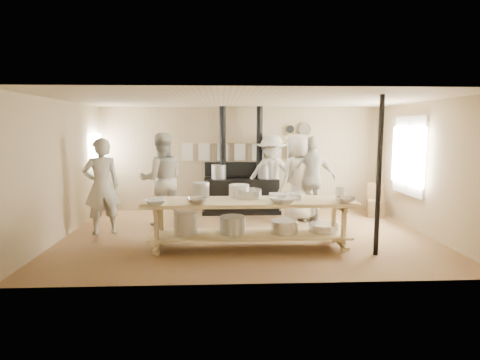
% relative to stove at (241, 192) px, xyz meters
% --- Properties ---
extents(ground, '(7.00, 7.00, 0.00)m').
position_rel_stove_xyz_m(ground, '(0.01, -2.12, -0.52)').
color(ground, brown).
rests_on(ground, ground).
extents(room_shell, '(7.00, 7.00, 7.00)m').
position_rel_stove_xyz_m(room_shell, '(0.01, -2.12, 1.10)').
color(room_shell, tan).
rests_on(room_shell, ground).
extents(window_right, '(0.09, 1.50, 1.65)m').
position_rel_stove_xyz_m(window_right, '(3.48, -1.52, 0.98)').
color(window_right, beige).
rests_on(window_right, ground).
extents(left_opening, '(0.00, 0.90, 0.90)m').
position_rel_stove_xyz_m(left_opening, '(-3.44, -0.12, 1.08)').
color(left_opening, white).
rests_on(left_opening, ground).
extents(stove, '(1.90, 0.75, 2.60)m').
position_rel_stove_xyz_m(stove, '(0.00, 0.00, 0.00)').
color(stove, black).
rests_on(stove, ground).
extents(towel_rail, '(3.00, 0.04, 0.47)m').
position_rel_stove_xyz_m(towel_rail, '(0.01, 0.28, 1.04)').
color(towel_rail, tan).
rests_on(towel_rail, ground).
extents(back_wall_shelf, '(0.63, 0.14, 0.32)m').
position_rel_stove_xyz_m(back_wall_shelf, '(1.47, 0.32, 1.48)').
color(back_wall_shelf, tan).
rests_on(back_wall_shelf, ground).
extents(prep_table, '(3.60, 0.90, 0.85)m').
position_rel_stove_xyz_m(prep_table, '(-0.00, -3.02, -0.00)').
color(prep_table, tan).
rests_on(prep_table, ground).
extents(support_post, '(0.08, 0.08, 2.60)m').
position_rel_stove_xyz_m(support_post, '(2.06, -3.47, 0.78)').
color(support_post, black).
rests_on(support_post, ground).
extents(cook_far_left, '(0.82, 0.72, 1.89)m').
position_rel_stove_xyz_m(cook_far_left, '(-2.82, -1.89, 0.42)').
color(cook_far_left, '#BAB7A4').
rests_on(cook_far_left, ground).
extents(cook_left, '(1.12, 0.96, 1.98)m').
position_rel_stove_xyz_m(cook_left, '(-1.75, -1.21, 0.47)').
color(cook_left, '#BAB7A4').
rests_on(cook_left, ground).
extents(cook_center, '(1.13, 0.99, 1.95)m').
position_rel_stove_xyz_m(cook_center, '(1.25, -0.95, 0.45)').
color(cook_center, '#BAB7A4').
rests_on(cook_center, ground).
extents(cook_right, '(1.17, 0.60, 1.91)m').
position_rel_stove_xyz_m(cook_right, '(1.52, -1.03, 0.43)').
color(cook_right, '#BAB7A4').
rests_on(cook_right, ground).
extents(cook_by_window, '(1.31, 0.86, 1.92)m').
position_rel_stove_xyz_m(cook_by_window, '(0.73, -0.17, 0.44)').
color(cook_by_window, '#BAB7A4').
rests_on(cook_by_window, ground).
extents(chair, '(0.44, 0.44, 0.78)m').
position_rel_stove_xyz_m(chair, '(3.16, -0.61, -0.29)').
color(chair, brown).
rests_on(chair, ground).
extents(bowl_white_a, '(0.43, 0.43, 0.08)m').
position_rel_stove_xyz_m(bowl_white_a, '(-1.54, -3.35, 0.37)').
color(bowl_white_a, silver).
rests_on(bowl_white_a, prep_table).
extents(bowl_steel_a, '(0.47, 0.47, 0.11)m').
position_rel_stove_xyz_m(bowl_steel_a, '(-0.88, -3.35, 0.38)').
color(bowl_steel_a, silver).
rests_on(bowl_steel_a, prep_table).
extents(bowl_white_b, '(0.57, 0.57, 0.10)m').
position_rel_stove_xyz_m(bowl_white_b, '(0.53, -3.35, 0.38)').
color(bowl_white_b, silver).
rests_on(bowl_white_b, prep_table).
extents(bowl_steel_b, '(0.33, 0.33, 0.10)m').
position_rel_stove_xyz_m(bowl_steel_b, '(1.56, -3.35, 0.38)').
color(bowl_steel_b, silver).
rests_on(bowl_steel_b, prep_table).
extents(roasting_pan, '(0.51, 0.37, 0.11)m').
position_rel_stove_xyz_m(roasting_pan, '(0.61, -3.00, 0.38)').
color(roasting_pan, '#B2B2B7').
rests_on(roasting_pan, prep_table).
extents(mixing_bowl_large, '(0.53, 0.53, 0.16)m').
position_rel_stove_xyz_m(mixing_bowl_large, '(-0.02, -2.80, 0.41)').
color(mixing_bowl_large, silver).
rests_on(mixing_bowl_large, prep_table).
extents(bucket_galv, '(0.34, 0.34, 0.27)m').
position_rel_stove_xyz_m(bucket_galv, '(-0.84, -2.69, 0.46)').
color(bucket_galv, gray).
rests_on(bucket_galv, prep_table).
extents(deep_bowl_enamel, '(0.36, 0.36, 0.22)m').
position_rel_stove_xyz_m(deep_bowl_enamel, '(-0.16, -2.69, 0.44)').
color(deep_bowl_enamel, silver).
rests_on(deep_bowl_enamel, prep_table).
extents(pitcher, '(0.19, 0.19, 0.23)m').
position_rel_stove_xyz_m(pitcher, '(1.56, -3.05, 0.44)').
color(pitcher, silver).
rests_on(pitcher, prep_table).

